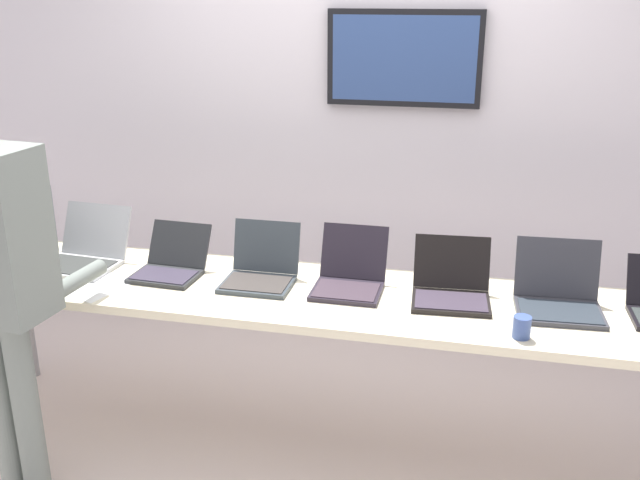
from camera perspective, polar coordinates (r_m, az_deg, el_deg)
name	(u,v)px	position (r m, az deg, el deg)	size (l,w,h in m)	color
ground	(310,443)	(3.62, -0.79, -15.87)	(8.00, 8.00, 0.04)	beige
back_wall	(357,130)	(4.13, 2.97, 8.73)	(8.00, 0.11, 2.59)	silver
workbench	(309,301)	(3.24, -0.86, -4.87)	(3.53, 0.70, 0.79)	beige
equipment_box	(7,226)	(3.86, -23.66, 1.04)	(0.32, 0.34, 0.35)	#505A5E
laptop_station_0	(84,252)	(3.70, -18.26, -0.94)	(0.39, 0.40, 0.26)	#B2B4B6
laptop_station_1	(171,264)	(3.47, -11.81, -1.87)	(0.32, 0.35, 0.21)	#252729
laptop_station_2	(261,269)	(3.32, -4.73, -2.34)	(0.32, 0.32, 0.26)	#353C42
laptop_station_3	(350,276)	(3.24, 2.38, -2.86)	(0.31, 0.36, 0.25)	#252029
laptop_station_4	(451,286)	(3.18, 10.41, -3.66)	(0.36, 0.35, 0.25)	black
laptop_station_5	(558,295)	(3.19, 18.46, -4.18)	(0.37, 0.35, 0.27)	#34353B
coffee_mug	(522,327)	(2.90, 15.78, -6.70)	(0.07, 0.07, 0.09)	#3A508F
paper_sheet	(99,287)	(3.42, -17.20, -3.59)	(0.29, 0.34, 0.00)	white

